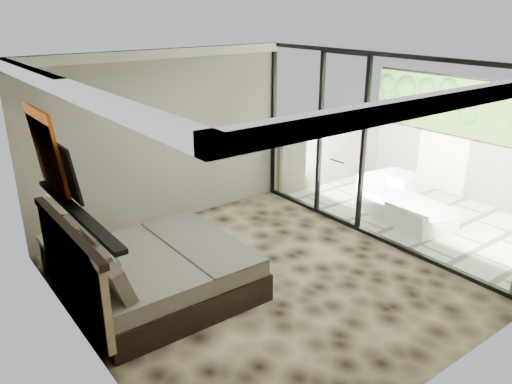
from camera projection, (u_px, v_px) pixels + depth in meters
floor at (258, 280)px, 6.59m from camera, size 5.00×5.00×0.00m
ceiling at (259, 64)px, 5.62m from camera, size 4.50×5.00×0.02m
back_wall at (164, 140)px, 7.96m from camera, size 4.50×0.02×2.80m
left_wall at (75, 226)px, 4.83m from camera, size 0.02×5.00×2.80m
glass_wall at (379, 150)px, 7.38m from camera, size 0.08×5.00×2.80m
terrace_slab at (428, 217)px, 8.74m from camera, size 3.00×5.00×0.12m
parapet_far at (475, 169)px, 9.29m from camera, size 0.30×5.00×1.10m
foliage_hedge at (485, 111)px, 8.90m from camera, size 0.36×4.60×1.10m
picture_ledge at (77, 212)px, 4.91m from camera, size 0.12×2.20×0.05m
bed at (152, 272)px, 6.11m from camera, size 2.10×2.03×1.16m
nightstand at (65, 254)px, 6.70m from camera, size 0.69×0.69×0.54m
table_lamp at (62, 209)px, 6.49m from camera, size 0.34×0.34×0.63m
abstract_canvas at (46, 149)px, 5.29m from camera, size 0.13×0.90×0.90m
framed_print at (67, 173)px, 5.03m from camera, size 0.11×0.50×0.60m
ottoman at (398, 188)px, 9.15m from camera, size 0.59×0.59×0.55m
lounger at (403, 207)px, 8.47m from camera, size 1.06×1.74×0.64m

